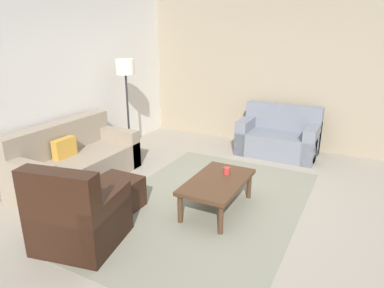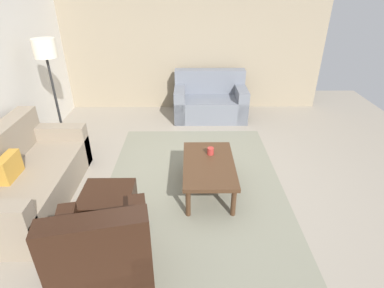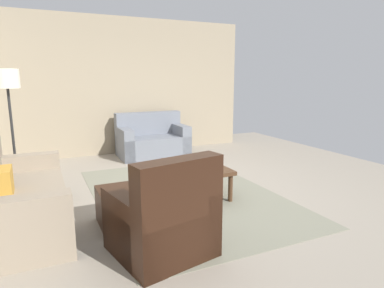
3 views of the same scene
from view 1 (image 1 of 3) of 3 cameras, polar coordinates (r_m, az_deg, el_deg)
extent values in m
plane|color=gray|center=(4.54, 2.01, -10.30)|extent=(8.00, 8.00, 0.00)
cube|color=silver|center=(5.66, -22.60, 9.14)|extent=(6.00, 0.12, 2.80)
cube|color=gray|center=(6.85, 13.31, 11.46)|extent=(0.12, 5.20, 2.80)
cube|color=gray|center=(4.54, 2.02, -10.26)|extent=(3.48, 2.33, 0.01)
cube|color=gray|center=(5.40, -18.40, -3.94)|extent=(1.91, 0.90, 0.42)
cube|color=gray|center=(5.56, -21.04, -1.07)|extent=(1.91, 0.24, 0.88)
cube|color=gray|center=(4.87, -25.69, -6.10)|extent=(0.20, 0.90, 0.62)
cube|color=gray|center=(5.95, -12.67, -0.33)|extent=(0.20, 0.90, 0.62)
cube|color=gold|center=(5.29, -20.48, -0.59)|extent=(0.36, 0.12, 0.28)
cube|color=slate|center=(6.44, 14.04, 0.09)|extent=(0.83, 1.38, 0.42)
cube|color=slate|center=(6.65, 14.82, 2.68)|extent=(0.24, 1.38, 0.88)
cube|color=slate|center=(6.56, 9.14, 1.67)|extent=(0.83, 0.20, 0.62)
cube|color=slate|center=(6.31, 19.27, 0.16)|extent=(0.83, 0.20, 0.62)
cube|color=black|center=(3.93, -17.86, -12.53)|extent=(0.94, 0.94, 0.44)
cube|color=black|center=(3.60, -20.90, -11.26)|extent=(0.36, 0.82, 0.95)
cube|color=black|center=(3.73, -13.78, -12.44)|extent=(0.82, 0.32, 0.60)
cube|color=black|center=(4.06, -21.80, -10.61)|extent=(0.82, 0.32, 0.60)
cube|color=black|center=(4.49, -12.59, -8.21)|extent=(0.56, 0.56, 0.40)
cylinder|color=#472D1C|center=(3.91, 4.81, -12.43)|extent=(0.06, 0.06, 0.36)
cylinder|color=#472D1C|center=(4.73, 9.49, -6.87)|extent=(0.06, 0.06, 0.36)
cylinder|color=#472D1C|center=(4.11, -2.00, -10.74)|extent=(0.06, 0.06, 0.36)
cylinder|color=#472D1C|center=(4.89, 3.69, -5.74)|extent=(0.06, 0.06, 0.36)
cube|color=#472D1C|center=(4.30, 4.24, -6.29)|extent=(1.10, 0.64, 0.05)
cylinder|color=#B2332D|center=(4.45, 5.78, -4.47)|extent=(0.09, 0.09, 0.09)
cylinder|color=black|center=(6.48, -10.22, -1.35)|extent=(0.28, 0.28, 0.03)
cylinder|color=#262626|center=(6.28, -10.59, 4.76)|extent=(0.04, 0.04, 1.45)
cylinder|color=beige|center=(6.14, -11.07, 12.52)|extent=(0.32, 0.32, 0.26)
camera|label=2|loc=(1.82, -54.50, 19.28)|focal=28.60mm
camera|label=3|loc=(3.54, -67.63, -2.73)|focal=31.21mm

